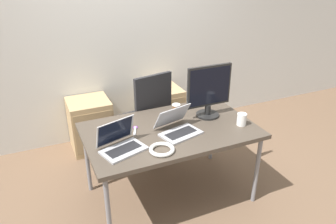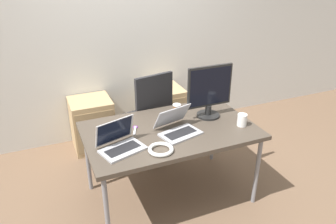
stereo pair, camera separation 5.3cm
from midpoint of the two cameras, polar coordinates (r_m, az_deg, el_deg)
The scene contains 13 objects.
ground_plane at distance 3.44m, azimuth 0.77°, elevation -14.20°, with size 14.00×14.00×0.00m, color brown.
wall_back at distance 4.17m, azimuth -7.71°, elevation 12.93°, with size 10.00×0.05×2.60m.
desk at distance 3.03m, azimuth 0.85°, elevation -3.74°, with size 1.56×0.94×0.76m.
office_chair at distance 3.78m, azimuth -3.42°, elevation -2.55°, with size 0.57×0.60×1.10m.
cabinet_left at distance 4.15m, azimuth -12.72°, elevation -2.01°, with size 0.49×0.48×0.64m.
cabinet_right at distance 4.38m, azimuth -0.42°, elevation 0.20°, with size 0.49×0.48×0.64m.
laptop_left at distance 2.93m, azimuth 2.20°, elevation -2.74°, with size 0.39×0.40×0.22m.
laptop_right at distance 2.71m, azimuth -7.81°, elevation -5.40°, with size 0.40×0.37×0.24m.
monitor at distance 3.16m, azimuth 7.69°, elevation 3.54°, with size 0.46×0.23×0.52m.
coffee_cup_white at distance 3.12m, azimuth 13.24°, elevation -1.37°, with size 0.09×0.09×0.12m.
coffee_cup_brown at distance 3.25m, azimuth 1.99°, elevation 0.45°, with size 0.08×0.08×0.11m.
cable_coil at distance 2.67m, azimuth -0.70°, elevation -6.52°, with size 0.21×0.21×0.03m.
scissors at distance 3.00m, azimuth -5.27°, elevation -3.03°, with size 0.09×0.16×0.01m.
Camera 2 is at (-1.04, -2.43, 2.20)m, focal length 35.00 mm.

